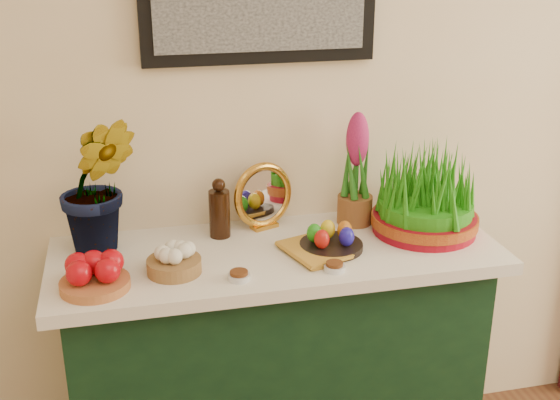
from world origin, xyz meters
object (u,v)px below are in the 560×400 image
at_px(sideboard, 277,372).
at_px(wheatgrass_sabzeh, 426,196).
at_px(hyacinth_green, 96,163).
at_px(book, 292,255).
at_px(mirror, 263,196).

distance_m(sideboard, wheatgrass_sabzeh, 0.78).
distance_m(hyacinth_green, book, 0.65).
bearing_deg(wheatgrass_sabzeh, hyacinth_green, 175.21).
xyz_separation_m(sideboard, mirror, (-0.00, 0.18, 0.57)).
bearing_deg(wheatgrass_sabzeh, sideboard, -178.33).
height_order(mirror, wheatgrass_sabzeh, wheatgrass_sabzeh).
distance_m(mirror, book, 0.29).
bearing_deg(wheatgrass_sabzeh, book, -167.16).
xyz_separation_m(book, wheatgrass_sabzeh, (0.48, 0.11, 0.11)).
distance_m(sideboard, hyacinth_green, 0.92).
distance_m(sideboard, mirror, 0.60).
height_order(book, wheatgrass_sabzeh, wheatgrass_sabzeh).
distance_m(book, wheatgrass_sabzeh, 0.50).
relative_size(mirror, book, 1.08).
bearing_deg(hyacinth_green, mirror, 10.81).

